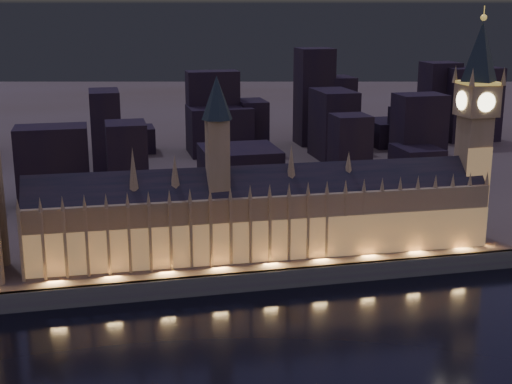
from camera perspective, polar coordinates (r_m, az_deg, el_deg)
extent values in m
plane|color=black|center=(259.24, 1.70, -11.29)|extent=(2000.00, 2000.00, 0.00)
cube|color=#4F3D2C|center=(755.39, -8.42, 6.30)|extent=(2000.00, 960.00, 8.00)
cube|color=#504550|center=(293.99, -0.34, -7.16)|extent=(2000.00, 2.50, 8.00)
cube|color=olive|center=(309.38, 0.64, -2.49)|extent=(200.45, 25.12, 28.00)
cube|color=tan|center=(301.47, 1.10, -3.96)|extent=(200.00, 0.50, 18.00)
cube|color=black|center=(304.75, 0.65, 0.57)|extent=(200.35, 21.38, 16.26)
cube|color=olive|center=(297.80, -3.09, 2.78)|extent=(9.00, 9.00, 32.00)
cone|color=#1A252C|center=(293.60, -3.16, 7.55)|extent=(13.00, 13.00, 18.00)
cube|color=olive|center=(292.81, -18.28, -4.28)|extent=(1.20, 1.20, 28.00)
cone|color=olive|center=(288.49, -18.54, -1.05)|extent=(2.00, 2.00, 6.00)
cube|color=olive|center=(292.07, -16.65, -4.20)|extent=(1.20, 1.20, 28.00)
cone|color=olive|center=(287.74, -16.89, -0.95)|extent=(2.00, 2.00, 6.00)
cube|color=olive|center=(291.58, -15.02, -4.11)|extent=(1.20, 1.20, 28.00)
cone|color=olive|center=(287.23, -15.24, -0.86)|extent=(2.00, 2.00, 6.00)
cube|color=olive|center=(291.31, -13.38, -4.02)|extent=(1.20, 1.20, 28.00)
cone|color=olive|center=(286.97, -13.58, -0.76)|extent=(2.00, 2.00, 6.00)
cube|color=olive|center=(291.29, -11.74, -3.92)|extent=(1.20, 1.20, 28.00)
cone|color=olive|center=(286.95, -11.92, -0.67)|extent=(2.00, 2.00, 6.00)
cube|color=olive|center=(291.51, -10.10, -3.82)|extent=(1.20, 1.20, 28.00)
cone|color=olive|center=(287.17, -10.26, -0.57)|extent=(2.00, 2.00, 6.00)
cube|color=olive|center=(291.96, -8.46, -3.72)|extent=(1.20, 1.20, 28.00)
cone|color=olive|center=(287.63, -8.60, -0.47)|extent=(2.00, 2.00, 6.00)
cube|color=olive|center=(292.65, -6.83, -3.62)|extent=(1.20, 1.20, 28.00)
cone|color=olive|center=(288.33, -6.95, -0.38)|extent=(2.00, 2.00, 6.00)
cube|color=olive|center=(293.58, -5.22, -3.51)|extent=(1.20, 1.20, 28.00)
cone|color=olive|center=(289.27, -5.31, -0.28)|extent=(2.00, 2.00, 6.00)
cube|color=olive|center=(294.74, -3.61, -3.41)|extent=(1.20, 1.20, 28.00)
cone|color=olive|center=(290.44, -3.68, -0.18)|extent=(2.00, 2.00, 6.00)
cube|color=olive|center=(296.12, -2.02, -3.30)|extent=(1.20, 1.20, 28.00)
cone|color=olive|center=(291.85, -2.07, -0.09)|extent=(2.00, 2.00, 6.00)
cube|color=olive|center=(297.74, -0.44, -3.19)|extent=(1.20, 1.20, 28.00)
cone|color=olive|center=(293.49, -0.47, 0.01)|extent=(2.00, 2.00, 6.00)
cube|color=olive|center=(299.58, 1.12, -3.07)|extent=(1.20, 1.20, 28.00)
cone|color=olive|center=(295.35, 1.11, 0.10)|extent=(2.00, 2.00, 6.00)
cube|color=olive|center=(301.64, 2.65, -2.96)|extent=(1.20, 1.20, 28.00)
cone|color=olive|center=(297.44, 2.66, 0.19)|extent=(2.00, 2.00, 6.00)
cube|color=olive|center=(303.91, 4.17, -2.85)|extent=(1.20, 1.20, 28.00)
cone|color=olive|center=(299.74, 4.20, 0.28)|extent=(2.00, 2.00, 6.00)
cube|color=olive|center=(306.39, 5.66, -2.73)|extent=(1.20, 1.20, 28.00)
cone|color=olive|center=(302.26, 5.71, 0.37)|extent=(2.00, 2.00, 6.00)
cube|color=olive|center=(309.08, 7.13, -2.62)|extent=(1.20, 1.20, 28.00)
cone|color=olive|center=(304.98, 7.19, 0.46)|extent=(2.00, 2.00, 6.00)
cube|color=olive|center=(311.96, 8.57, -2.51)|extent=(1.20, 1.20, 28.00)
cone|color=olive|center=(307.91, 8.65, 0.54)|extent=(2.00, 2.00, 6.00)
cube|color=olive|center=(315.04, 9.98, -2.40)|extent=(1.20, 1.20, 28.00)
cone|color=olive|center=(311.03, 10.07, 0.63)|extent=(2.00, 2.00, 6.00)
cube|color=olive|center=(318.31, 11.36, -2.28)|extent=(1.20, 1.20, 28.00)
cone|color=olive|center=(314.34, 11.47, 0.71)|extent=(2.00, 2.00, 6.00)
cube|color=olive|center=(321.76, 12.72, -2.17)|extent=(1.20, 1.20, 28.00)
cone|color=olive|center=(317.83, 12.84, 0.79)|extent=(2.00, 2.00, 6.00)
cube|color=olive|center=(325.39, 14.04, -2.07)|extent=(1.20, 1.20, 28.00)
cone|color=olive|center=(321.51, 14.18, 0.87)|extent=(2.00, 2.00, 6.00)
cube|color=olive|center=(329.19, 15.34, -1.96)|extent=(1.20, 1.20, 28.00)
cone|color=olive|center=(325.35, 15.49, 0.94)|extent=(2.00, 2.00, 6.00)
cube|color=olive|center=(333.15, 16.60, -1.85)|extent=(1.20, 1.20, 28.00)
cone|color=olive|center=(329.36, 16.77, 1.01)|extent=(2.00, 2.00, 6.00)
cube|color=olive|center=(337.28, 17.83, -1.75)|extent=(1.20, 1.20, 28.00)
cone|color=olive|center=(333.53, 18.01, 1.08)|extent=(2.00, 2.00, 6.00)
cone|color=olive|center=(294.60, -9.80, 1.85)|extent=(4.40, 4.40, 18.00)
cone|color=olive|center=(296.40, -6.51, 1.65)|extent=(4.40, 4.40, 14.00)
cone|color=olive|center=(305.66, 2.84, 2.33)|extent=(4.40, 4.40, 16.00)
cone|color=olive|center=(314.07, 7.41, 2.19)|extent=(4.40, 4.40, 12.00)
cube|color=olive|center=(341.32, 16.82, 1.09)|extent=(12.73, 12.73, 57.46)
cube|color=tan|center=(337.74, 17.25, -0.27)|extent=(12.00, 0.50, 44.00)
cube|color=olive|center=(335.02, 17.28, 7.04)|extent=(15.00, 15.00, 14.14)
cube|color=#F2C64C|center=(334.15, 17.38, 8.35)|extent=(15.75, 15.75, 1.20)
cone|color=#1A252C|center=(333.05, 17.56, 10.67)|extent=(18.00, 18.00, 26.00)
sphere|color=#F2C64C|center=(332.48, 17.76, 13.15)|extent=(2.80, 2.80, 2.80)
cylinder|color=#F2C64C|center=(332.44, 17.80, 13.58)|extent=(0.40, 0.40, 5.00)
cylinder|color=#FFF2BF|center=(328.41, 17.95, 6.85)|extent=(8.40, 0.50, 8.40)
cylinder|color=#FFF2BF|center=(341.68, 16.63, 7.23)|extent=(8.40, 0.50, 8.40)
cylinder|color=#FFF2BF|center=(331.21, 16.11, 7.05)|extent=(0.50, 8.40, 8.40)
cylinder|color=#FFF2BF|center=(338.97, 18.42, 7.04)|extent=(0.50, 8.40, 8.40)
cone|color=olive|center=(323.62, 16.93, 8.79)|extent=(2.60, 2.60, 8.00)
cone|color=olive|center=(336.66, 15.66, 9.10)|extent=(2.60, 2.60, 8.00)
cone|color=olive|center=(331.31, 19.21, 8.74)|extent=(2.60, 2.60, 8.00)
cone|color=olive|center=(344.06, 17.89, 9.05)|extent=(2.60, 2.60, 8.00)
cube|color=black|center=(382.94, 3.37, 0.37)|extent=(19.03, 19.80, 21.16)
cube|color=black|center=(592.69, 16.89, 6.72)|extent=(42.59, 22.95, 57.77)
cube|color=black|center=(400.87, 7.50, 2.82)|extent=(19.65, 20.18, 47.00)
cube|color=black|center=(532.35, -0.33, 5.37)|extent=(19.44, 30.73, 37.12)
cube|color=black|center=(531.40, -3.47, 6.50)|extent=(37.76, 19.44, 58.56)
cube|color=black|center=(481.28, -11.94, 4.91)|extent=(18.99, 34.57, 51.62)
cube|color=black|center=(391.34, -10.27, 2.25)|extent=(21.11, 25.14, 44.91)
cube|color=black|center=(403.26, -15.93, 2.10)|extent=(38.19, 23.57, 42.38)
cube|color=black|center=(565.66, 11.13, 4.72)|extent=(43.78, 39.06, 18.89)
cube|color=black|center=(520.25, -2.95, 4.97)|extent=(44.53, 36.65, 34.28)
cube|color=black|center=(534.16, -10.33, 4.14)|extent=(40.45, 27.15, 18.37)
cube|color=black|center=(505.24, 6.20, 5.40)|extent=(24.63, 41.01, 47.98)
cube|color=black|center=(418.58, -1.33, 1.90)|extent=(44.15, 42.43, 24.79)
cube|color=black|center=(468.19, 12.87, 4.55)|extent=(30.39, 22.61, 50.96)
cube|color=black|center=(543.80, 12.23, 4.96)|extent=(28.33, 19.81, 31.85)
cube|color=black|center=(450.38, 12.71, 2.22)|extent=(24.83, 31.49, 21.16)
cube|color=black|center=(565.04, 6.64, 6.56)|extent=(19.19, 29.53, 51.49)
cube|color=black|center=(555.38, 4.66, 7.62)|extent=(26.00, 26.00, 73.48)
cube|color=black|center=(596.37, 14.40, 7.10)|extent=(26.00, 26.00, 61.10)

